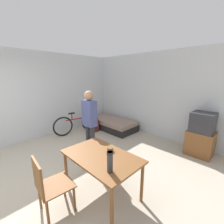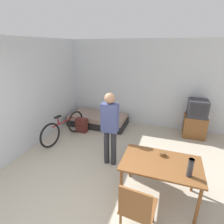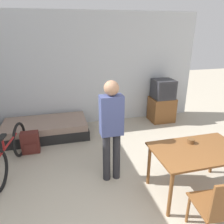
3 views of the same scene
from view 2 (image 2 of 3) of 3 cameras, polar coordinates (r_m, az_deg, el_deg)
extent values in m
cube|color=silver|center=(5.72, 8.38, 9.05)|extent=(5.48, 0.06, 2.70)
cube|color=silver|center=(4.94, -23.78, 5.62)|extent=(0.06, 4.98, 2.70)
cube|color=black|center=(5.90, -4.51, -3.10)|extent=(1.87, 0.94, 0.22)
cube|color=gray|center=(5.83, -4.56, -1.47)|extent=(1.82, 0.91, 0.14)
cube|color=brown|center=(5.62, 25.29, -4.18)|extent=(0.60, 0.52, 0.63)
cube|color=#2D2D33|center=(5.43, 26.18, 1.13)|extent=(0.51, 0.50, 0.48)
cube|color=black|center=(5.20, 26.44, 0.27)|extent=(0.41, 0.01, 0.37)
cube|color=brown|center=(3.07, 15.74, -15.78)|extent=(1.27, 0.79, 0.03)
cylinder|color=brown|center=(3.11, 2.98, -23.07)|extent=(0.05, 0.05, 0.69)
cylinder|color=brown|center=(3.10, 26.30, -25.85)|extent=(0.05, 0.05, 0.69)
cylinder|color=brown|center=(3.61, 6.09, -15.97)|extent=(0.05, 0.05, 0.69)
cylinder|color=brown|center=(3.60, 25.20, -18.23)|extent=(0.05, 0.05, 0.69)
cube|color=brown|center=(2.76, 8.64, -28.04)|extent=(0.50, 0.50, 0.02)
cube|color=brown|center=(2.44, 7.38, -27.93)|extent=(0.42, 0.07, 0.45)
cylinder|color=brown|center=(3.03, 13.45, -29.05)|extent=(0.04, 0.04, 0.42)
cylinder|color=brown|center=(3.08, 5.71, -27.36)|extent=(0.04, 0.04, 0.42)
cylinder|color=brown|center=(2.85, 2.76, -32.62)|extent=(0.04, 0.04, 0.42)
torus|color=black|center=(5.45, -11.80, -3.08)|extent=(0.16, 0.66, 0.66)
torus|color=black|center=(4.82, -19.51, -7.18)|extent=(0.16, 0.66, 0.66)
cylinder|color=maroon|center=(5.05, -15.60, -3.16)|extent=(0.17, 0.77, 0.04)
cylinder|color=maroon|center=(4.89, -17.16, -2.82)|extent=(0.04, 0.04, 0.20)
cube|color=black|center=(4.85, -17.31, -1.52)|extent=(0.11, 0.21, 0.04)
cylinder|color=#28282D|center=(3.93, -1.77, -11.33)|extent=(0.12, 0.12, 0.81)
cylinder|color=#28282D|center=(3.88, 0.49, -11.75)|extent=(0.12, 0.12, 0.81)
cube|color=#424C7F|center=(3.58, -0.69, -1.89)|extent=(0.34, 0.20, 0.61)
sphere|color=#A87A5B|center=(3.44, -0.72, 4.49)|extent=(0.22, 0.22, 0.22)
cylinder|color=#2D2D33|center=(2.85, 24.18, -16.28)|extent=(0.08, 0.08, 0.29)
cylinder|color=black|center=(2.77, 24.59, -14.09)|extent=(0.08, 0.08, 0.03)
cylinder|color=brown|center=(3.21, 16.21, -13.04)|extent=(0.11, 0.11, 0.07)
cube|color=#56231E|center=(5.44, -9.87, -4.26)|extent=(0.34, 0.19, 0.43)
cube|color=#56231E|center=(5.39, -10.39, -5.35)|extent=(0.24, 0.03, 0.15)
camera|label=1|loc=(2.04, 71.67, -9.09)|focal=24.00mm
camera|label=3|loc=(1.88, -63.97, 3.71)|focal=35.00mm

